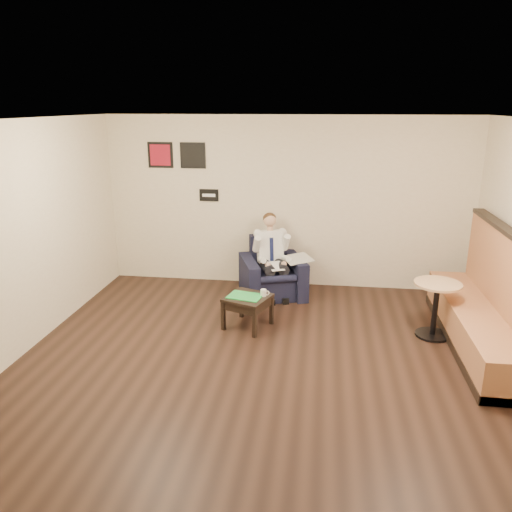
# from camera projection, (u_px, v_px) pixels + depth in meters

# --- Properties ---
(ground) EXTENTS (6.00, 6.00, 0.00)m
(ground) POSITION_uv_depth(u_px,v_px,m) (265.00, 372.00, 5.75)
(ground) COLOR black
(ground) RESTS_ON ground
(wall_back) EXTENTS (6.00, 0.02, 2.80)m
(wall_back) POSITION_uv_depth(u_px,v_px,m) (287.00, 203.00, 8.18)
(wall_back) COLOR beige
(wall_back) RESTS_ON ground
(wall_front) EXTENTS (6.00, 0.02, 2.80)m
(wall_front) POSITION_uv_depth(u_px,v_px,m) (195.00, 430.00, 2.50)
(wall_front) COLOR beige
(wall_front) RESTS_ON ground
(wall_left) EXTENTS (0.02, 6.00, 2.80)m
(wall_left) POSITION_uv_depth(u_px,v_px,m) (6.00, 246.00, 5.73)
(wall_left) COLOR beige
(wall_left) RESTS_ON ground
(ceiling) EXTENTS (6.00, 6.00, 0.02)m
(ceiling) POSITION_uv_depth(u_px,v_px,m) (266.00, 121.00, 4.93)
(ceiling) COLOR white
(ceiling) RESTS_ON wall_back
(seating_sign) EXTENTS (0.32, 0.02, 0.20)m
(seating_sign) POSITION_uv_depth(u_px,v_px,m) (209.00, 195.00, 8.30)
(seating_sign) COLOR black
(seating_sign) RESTS_ON wall_back
(art_print_left) EXTENTS (0.42, 0.03, 0.42)m
(art_print_left) POSITION_uv_depth(u_px,v_px,m) (160.00, 155.00, 8.22)
(art_print_left) COLOR maroon
(art_print_left) RESTS_ON wall_back
(art_print_right) EXTENTS (0.42, 0.03, 0.42)m
(art_print_right) POSITION_uv_depth(u_px,v_px,m) (193.00, 155.00, 8.15)
(art_print_right) COLOR black
(art_print_right) RESTS_ON wall_back
(armchair) EXTENTS (1.20, 1.20, 0.91)m
(armchair) POSITION_uv_depth(u_px,v_px,m) (273.00, 268.00, 7.93)
(armchair) COLOR black
(armchair) RESTS_ON ground
(seated_man) EXTENTS (0.85, 1.04, 1.25)m
(seated_man) POSITION_uv_depth(u_px,v_px,m) (274.00, 260.00, 7.77)
(seated_man) COLOR silver
(seated_man) RESTS_ON armchair
(lap_papers) EXTENTS (0.31, 0.35, 0.01)m
(lap_papers) POSITION_uv_depth(u_px,v_px,m) (276.00, 266.00, 7.70)
(lap_papers) COLOR white
(lap_papers) RESTS_ON seated_man
(newspaper) EXTENTS (0.55, 0.61, 0.01)m
(newspaper) POSITION_uv_depth(u_px,v_px,m) (298.00, 259.00, 7.87)
(newspaper) COLOR silver
(newspaper) RESTS_ON armchair
(side_table) EXTENTS (0.71, 0.71, 0.45)m
(side_table) POSITION_uv_depth(u_px,v_px,m) (248.00, 312.00, 6.85)
(side_table) COLOR black
(side_table) RESTS_ON ground
(green_folder) EXTENTS (0.51, 0.41, 0.01)m
(green_folder) POSITION_uv_depth(u_px,v_px,m) (245.00, 296.00, 6.78)
(green_folder) COLOR green
(green_folder) RESTS_ON side_table
(coffee_mug) EXTENTS (0.11, 0.11, 0.09)m
(coffee_mug) POSITION_uv_depth(u_px,v_px,m) (263.00, 293.00, 6.79)
(coffee_mug) COLOR white
(coffee_mug) RESTS_ON side_table
(smartphone) EXTENTS (0.16, 0.13, 0.01)m
(smartphone) POSITION_uv_depth(u_px,v_px,m) (257.00, 293.00, 6.89)
(smartphone) COLOR black
(smartphone) RESTS_ON side_table
(banquette) EXTENTS (0.68, 2.86, 1.47)m
(banquette) POSITION_uv_depth(u_px,v_px,m) (481.00, 291.00, 6.20)
(banquette) COLOR #A3653F
(banquette) RESTS_ON ground
(cafe_table) EXTENTS (0.65, 0.65, 0.75)m
(cafe_table) POSITION_uv_depth(u_px,v_px,m) (435.00, 310.00, 6.53)
(cafe_table) COLOR tan
(cafe_table) RESTS_ON ground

